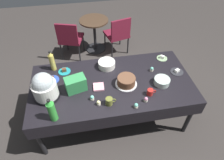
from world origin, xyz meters
name	(u,v)px	position (x,y,z in m)	size (l,w,h in m)	color
ground	(112,115)	(0.00, 0.00, 0.00)	(9.00, 9.00, 0.00)	#383330
potluck_table	(112,86)	(0.00, 0.00, 0.69)	(2.20, 1.10, 0.75)	black
frosted_layer_cake	(126,81)	(0.18, -0.06, 0.81)	(0.29, 0.29, 0.12)	silver
slow_cooker	(44,87)	(-0.85, -0.11, 0.93)	(0.31, 0.31, 0.38)	black
glass_salad_bowl	(162,81)	(0.66, -0.13, 0.79)	(0.21, 0.21, 0.08)	#B2C6BC
ceramic_snack_bowl	(107,64)	(-0.02, 0.34, 0.80)	(0.25, 0.25, 0.10)	silver
dessert_plate_sage	(162,58)	(0.86, 0.39, 0.76)	(0.16, 0.16, 0.05)	#8CA87F
dessert_plate_charcoal	(177,71)	(0.96, 0.05, 0.76)	(0.19, 0.19, 0.05)	#2D2D33
dessert_plate_teal	(64,71)	(-0.64, 0.34, 0.76)	(0.17, 0.17, 0.06)	teal
dessert_plate_cobalt	(52,79)	(-0.80, 0.19, 0.76)	(0.19, 0.19, 0.06)	#2D4CB2
cupcake_cocoa	(152,69)	(0.61, 0.14, 0.78)	(0.05, 0.05, 0.07)	beige
cupcake_mint	(146,99)	(0.36, -0.39, 0.78)	(0.05, 0.05, 0.07)	beige
cupcake_vanilla	(136,106)	(0.21, -0.46, 0.78)	(0.05, 0.05, 0.07)	beige
cupcake_lemon	(99,103)	(-0.23, -0.35, 0.78)	(0.05, 0.05, 0.07)	beige
cupcake_rose	(92,98)	(-0.30, -0.25, 0.78)	(0.05, 0.05, 0.07)	beige
soda_bottle_lime_soda	(52,110)	(-0.75, -0.46, 0.91)	(0.09, 0.09, 0.33)	green
soda_bottle_ginger_ale	(52,61)	(-0.79, 0.42, 0.90)	(0.08, 0.08, 0.32)	gold
coffee_mug_red	(150,92)	(0.44, -0.29, 0.79)	(0.12, 0.08, 0.08)	#B2231E
coffee_mug_olive	(109,101)	(-0.10, -0.36, 0.80)	(0.13, 0.09, 0.10)	olive
soda_carton	(76,84)	(-0.48, -0.04, 0.85)	(0.26, 0.16, 0.20)	#338C4C
paper_napkin_stack	(99,87)	(-0.19, -0.06, 0.76)	(0.14, 0.14, 0.02)	pink
maroon_chair_left	(70,38)	(-0.57, 1.66, 0.49)	(0.55, 0.55, 0.85)	maroon
maroon_chair_right	(118,33)	(0.42, 1.66, 0.49)	(0.54, 0.54, 0.85)	maroon
round_cafe_table	(94,29)	(-0.05, 1.88, 0.50)	(0.60, 0.60, 0.72)	#473323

